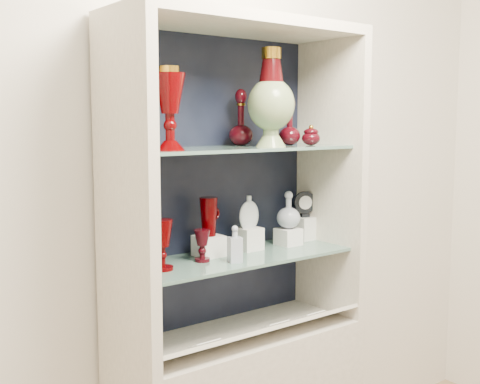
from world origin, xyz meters
TOP-DOWN VIEW (x-y plane):
  - wall_back at (0.00, 1.75)m, footprint 3.50×0.02m
  - cabinet_back_panel at (0.00, 1.72)m, footprint 0.98×0.02m
  - cabinet_side_left at (-0.48, 1.53)m, footprint 0.04×0.40m
  - cabinet_side_right at (0.48, 1.53)m, footprint 0.04×0.40m
  - cabinet_top_cap at (0.00, 1.53)m, footprint 1.00×0.40m
  - shelf_lower at (0.00, 1.55)m, footprint 0.92×0.34m
  - shelf_upper at (0.00, 1.55)m, footprint 0.92×0.34m
  - label_ledge at (0.00, 1.42)m, footprint 0.92×0.17m
  - label_card_0 at (0.27, 1.42)m, footprint 0.10×0.06m
  - label_card_1 at (0.08, 1.42)m, footprint 0.10×0.06m
  - label_card_2 at (-0.24, 1.42)m, footprint 0.10×0.06m
  - pedestal_lamp_left at (-0.41, 1.56)m, footprint 0.12×0.12m
  - pedestal_lamp_right at (-0.34, 1.47)m, footprint 0.14×0.14m
  - enamel_urn at (0.12, 1.49)m, footprint 0.22×0.22m
  - ruby_decanter_a at (0.08, 1.63)m, footprint 0.13×0.13m
  - ruby_decanter_b at (0.26, 1.55)m, footprint 0.12×0.12m
  - lidded_bowl at (0.32, 1.48)m, footprint 0.10×0.10m
  - cobalt_goblet at (-0.44, 1.60)m, footprint 0.09×0.09m
  - ruby_goblet_tall at (-0.34, 1.53)m, footprint 0.09×0.09m
  - ruby_goblet_small at (-0.16, 1.55)m, footprint 0.08×0.08m
  - riser_ruby_pitcher at (-0.09, 1.61)m, footprint 0.10×0.10m
  - ruby_pitcher at (-0.09, 1.61)m, footprint 0.12×0.09m
  - clear_square_bottle at (-0.07, 1.47)m, footprint 0.06×0.06m
  - riser_flat_flask at (0.11, 1.61)m, footprint 0.09×0.09m
  - flat_flask at (0.11, 1.61)m, footprint 0.10×0.04m
  - riser_clear_round_decanter at (0.29, 1.58)m, footprint 0.09×0.09m
  - clear_round_decanter at (0.29, 1.58)m, footprint 0.13×0.13m
  - riser_cameo_medallion at (0.43, 1.62)m, footprint 0.08×0.08m
  - cameo_medallion at (0.43, 1.62)m, footprint 0.11×0.07m

SIDE VIEW (x-z plane):
  - label_ledge at x=0.00m, z-range 0.74..0.82m
  - label_card_0 at x=0.27m, z-range 0.78..0.81m
  - label_card_1 at x=0.08m, z-range 0.78..0.81m
  - label_card_2 at x=-0.24m, z-range 0.78..0.81m
  - shelf_lower at x=0.00m, z-range 1.04..1.05m
  - riser_clear_round_decanter at x=0.29m, z-range 1.05..1.12m
  - riser_ruby_pitcher at x=-0.09m, z-range 1.05..1.13m
  - riser_flat_flask at x=0.11m, z-range 1.05..1.14m
  - riser_cameo_medallion at x=0.43m, z-range 1.05..1.15m
  - ruby_goblet_small at x=-0.16m, z-range 1.05..1.17m
  - clear_square_bottle at x=-0.07m, z-range 1.05..1.19m
  - ruby_goblet_tall at x=-0.34m, z-range 1.05..1.23m
  - cobalt_goblet at x=-0.44m, z-range 1.05..1.24m
  - clear_round_decanter at x=0.29m, z-range 1.12..1.27m
  - ruby_pitcher at x=-0.09m, z-range 1.13..1.28m
  - flat_flask at x=0.11m, z-range 1.14..1.27m
  - cameo_medallion at x=0.43m, z-range 1.15..1.27m
  - cabinet_back_panel at x=0.00m, z-range 0.75..1.90m
  - cabinet_side_left at x=-0.48m, z-range 0.75..1.90m
  - cabinet_side_right at x=0.48m, z-range 0.75..1.90m
  - wall_back at x=0.00m, z-range 0.00..2.80m
  - shelf_upper at x=0.00m, z-range 1.46..1.47m
  - lidded_bowl at x=0.32m, z-range 1.47..1.55m
  - ruby_decanter_b at x=0.26m, z-range 1.47..1.68m
  - ruby_decanter_a at x=0.08m, z-range 1.47..1.72m
  - pedestal_lamp_left at x=-0.41m, z-range 1.47..1.75m
  - pedestal_lamp_right at x=-0.34m, z-range 1.47..1.75m
  - enamel_urn at x=0.12m, z-range 1.47..1.84m
  - cabinet_top_cap at x=0.00m, z-range 1.90..1.94m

